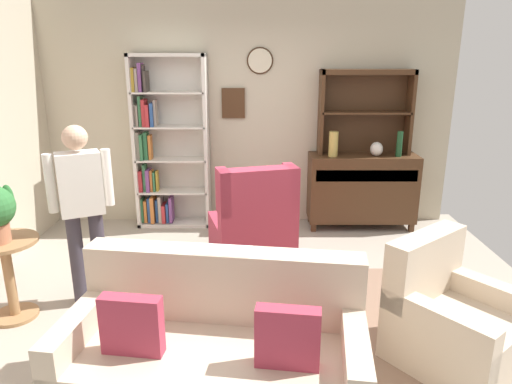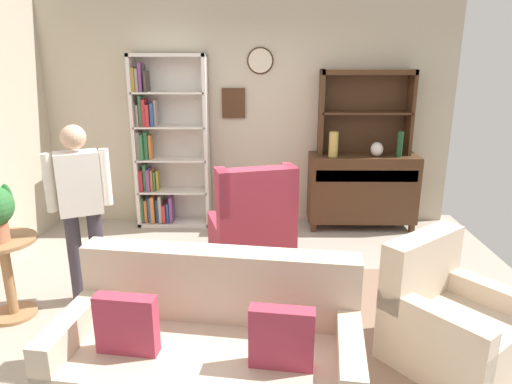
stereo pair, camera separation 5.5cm
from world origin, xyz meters
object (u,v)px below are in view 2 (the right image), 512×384
Objects in this scene: sideboard at (362,188)px; sideboard_hutch at (366,100)px; vase_round at (377,149)px; couch_floral at (211,355)px; armchair_floral at (449,324)px; wingback_chair at (252,227)px; book_stack at (239,269)px; plant_stand at (7,269)px; vase_tall at (333,144)px; bookshelf at (165,147)px; bottle_wine at (400,144)px; coffee_table at (221,281)px; person_reading at (81,203)px.

sideboard_hutch reaches higher than sideboard.
sideboard_hutch is 6.47× the size of vase_round.
couch_floral is 1.76× the size of armchair_floral.
wingback_chair is 1.14m from book_stack.
vase_tall is at bearing 34.70° from plant_stand.
sideboard_hutch is at bearing 63.81° from couch_floral.
vase_round is 3.49m from couch_floral.
bookshelf reaches higher than couch_floral.
book_stack is at bearing -65.83° from bookshelf.
couch_floral is 1.81× the size of wingback_chair.
bottle_wine reaches higher than book_stack.
bottle_wine is 0.28× the size of armchair_floral.
bookshelf reaches higher than vase_round.
sideboard_hutch is 2.11m from wingback_chair.
armchair_floral is (-0.32, -2.57, -0.78)m from bottle_wine.
sideboard_hutch is at bearing 153.04° from bottle_wine.
vase_round reaches higher than plant_stand.
bookshelf is at bearing 110.89° from coffee_table.
person_reading is 1.95× the size of coffee_table.
sideboard_hutch reaches higher than bottle_wine.
couch_floral is at bearing -89.19° from coffee_table.
sideboard_hutch is 3.73m from couch_floral.
bookshelf is 2.62× the size of coffee_table.
sideboard_hutch is 1.02× the size of armchair_floral.
bookshelf reaches higher than vase_tall.
bookshelf is 1.62× the size of sideboard.
bottle_wine is at bearing 82.83° from armchair_floral.
armchair_floral is (0.46, -2.57, -0.78)m from vase_tall.
coffee_table is (-0.23, -1.14, -0.03)m from wingback_chair.
couch_floral is at bearing -111.40° from vase_tall.
wingback_chair is at bearing 85.82° from book_stack.
book_stack is (1.00, -2.23, -0.54)m from bookshelf.
armchair_floral is at bearing -97.17° from bottle_wine.
sideboard_hutch is at bearing 35.47° from person_reading.
book_stack reaches higher than coffee_table.
bottle_wine is at bearing 56.71° from couch_floral.
vase_round is at bearing -53.52° from sideboard_hutch.
coffee_table is at bearing -124.68° from sideboard_hutch.
plant_stand is 1.89m from book_stack.
sideboard_hutch is 3.71× the size of vase_tall.
bottle_wine reaches higher than couch_floral.
couch_floral is 2.04m from wingback_chair.
sideboard_hutch reaches higher than vase_tall.
person_reading is at bearing -144.53° from sideboard_hutch.
coffee_table is at bearing -1.78° from plant_stand.
vase_round is at bearing -27.17° from sideboard.
vase_round is at bearing 60.56° from couch_floral.
person_reading is (-2.75, -1.96, -0.65)m from sideboard_hutch.
bottle_wine is at bearing 28.54° from plant_stand.
wingback_chair reaches higher than sideboard.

